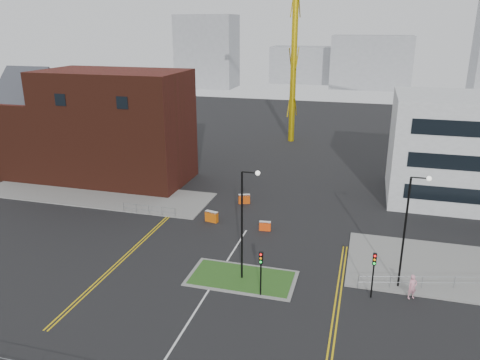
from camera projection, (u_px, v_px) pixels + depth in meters
The scene contains 22 objects.
ground at pixel (180, 335), 30.67m from camera, with size 200.00×200.00×0.00m, color black.
pavement_left at pixel (95, 194), 55.82m from camera, with size 28.00×8.00×0.12m, color slate.
island_kerb at pixel (242, 278), 37.46m from camera, with size 8.60×4.60×0.08m, color slate.
grass_island at pixel (242, 278), 37.45m from camera, with size 8.00×4.00×0.12m, color #29501A.
brick_building at pixel (95, 127), 59.90m from camera, with size 24.20×10.07×14.24m.
streetlamp_island at pixel (245, 217), 35.69m from camera, with size 1.46×0.36×9.18m.
streetlamp_right_near at pixel (409, 224), 34.48m from camera, with size 1.46×0.36×9.18m.
traffic_light_island at pixel (261, 265), 34.30m from camera, with size 0.28×0.33×3.65m.
traffic_light_right at pixel (374, 267), 34.10m from camera, with size 0.28×0.33×3.65m.
railing_left at pixel (149, 209), 49.67m from camera, with size 6.05×0.05×1.10m.
centre_line at pixel (191, 318), 32.50m from camera, with size 0.15×30.00×0.01m, color silver.
yellow_left_a at pixel (130, 251), 42.09m from camera, with size 0.12×24.00×0.01m, color gold.
yellow_left_b at pixel (133, 251), 42.01m from camera, with size 0.12×24.00×0.01m, color gold.
yellow_right_a at pixel (335, 307), 33.74m from camera, with size 0.12×20.00×0.01m, color gold.
yellow_right_b at pixel (339, 307), 33.67m from camera, with size 0.12×20.00×0.01m, color gold.
skyline_a at pixel (207, 51), 146.92m from camera, with size 18.00×12.00×22.00m, color gray.
skyline_b at pixel (371, 62), 144.32m from camera, with size 24.00×12.00×16.00m, color gray.
skyline_d at pixel (316, 65), 158.66m from camera, with size 30.00×12.00×12.00m, color gray.
pedestrian at pixel (412, 287), 34.51m from camera, with size 0.70×0.46×1.93m, color pink.
barrier_left at pixel (244, 199), 52.94m from camera, with size 1.36×0.84×1.08m.
barrier_mid at pixel (212, 216), 48.04m from camera, with size 1.42×0.73×1.14m.
barrier_right at pixel (265, 226), 46.04m from camera, with size 1.16×0.49×0.95m.
Camera 1 is at (10.69, -23.84, 19.44)m, focal length 35.00 mm.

